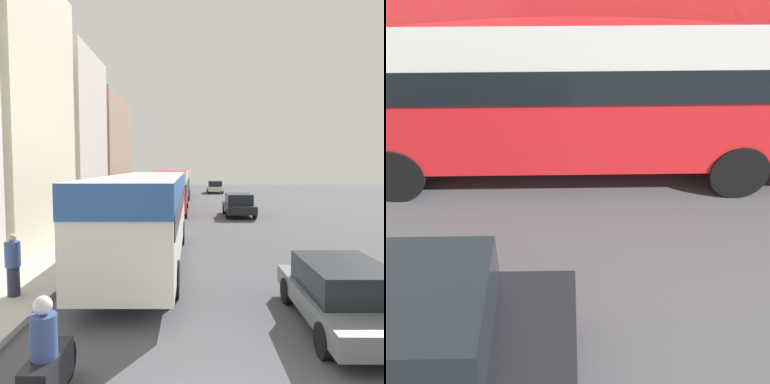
{
  "view_description": "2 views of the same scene",
  "coord_description": "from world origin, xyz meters",
  "views": [
    {
      "loc": [
        -0.38,
        -4.7,
        3.5
      ],
      "look_at": [
        -0.39,
        19.92,
        1.67
      ],
      "focal_mm": 35.0,
      "sensor_mm": 36.0,
      "label": 1
    },
    {
      "loc": [
        6.56,
        22.35,
        5.57
      ],
      "look_at": [
        0.23,
        22.47,
        0.85
      ],
      "focal_mm": 50.0,
      "sensor_mm": 36.0,
      "label": 2
    }
  ],
  "objects": [
    {
      "name": "bus_following",
      "position": [
        -1.96,
        22.32,
        1.95
      ],
      "size": [
        2.55,
        9.31,
        3.01
      ],
      "color": "red",
      "rests_on": "ground_plane"
    },
    {
      "name": "car_far_curb",
      "position": [
        2.78,
        20.37,
        0.79
      ],
      "size": [
        1.95,
        4.08,
        1.52
      ],
      "rotation": [
        0.0,
        0.0,
        3.14
      ],
      "color": "black",
      "rests_on": "ground_plane"
    }
  ]
}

